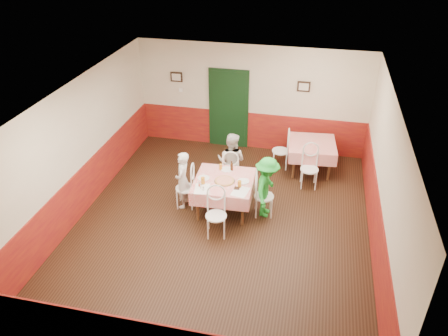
% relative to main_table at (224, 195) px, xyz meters
% --- Properties ---
extents(floor, '(7.00, 7.00, 0.00)m').
position_rel_main_table_xyz_m(floor, '(0.06, -0.49, -0.38)').
color(floor, black).
rests_on(floor, ground).
extents(ceiling, '(7.00, 7.00, 0.00)m').
position_rel_main_table_xyz_m(ceiling, '(0.06, -0.49, 2.42)').
color(ceiling, white).
rests_on(ceiling, back_wall).
extents(back_wall, '(6.00, 0.10, 2.80)m').
position_rel_main_table_xyz_m(back_wall, '(0.06, 3.01, 1.02)').
color(back_wall, beige).
rests_on(back_wall, ground).
extents(front_wall, '(6.00, 0.10, 2.80)m').
position_rel_main_table_xyz_m(front_wall, '(0.06, -3.99, 1.02)').
color(front_wall, beige).
rests_on(front_wall, ground).
extents(left_wall, '(0.10, 7.00, 2.80)m').
position_rel_main_table_xyz_m(left_wall, '(-2.94, -0.49, 1.02)').
color(left_wall, beige).
rests_on(left_wall, ground).
extents(right_wall, '(0.10, 7.00, 2.80)m').
position_rel_main_table_xyz_m(right_wall, '(3.06, -0.49, 1.02)').
color(right_wall, beige).
rests_on(right_wall, ground).
extents(wainscot_back, '(6.00, 0.03, 1.00)m').
position_rel_main_table_xyz_m(wainscot_back, '(0.06, 3.00, 0.12)').
color(wainscot_back, maroon).
rests_on(wainscot_back, ground).
extents(wainscot_left, '(0.03, 7.00, 1.00)m').
position_rel_main_table_xyz_m(wainscot_left, '(-2.92, -0.49, 0.12)').
color(wainscot_left, maroon).
rests_on(wainscot_left, ground).
extents(wainscot_right, '(0.03, 7.00, 1.00)m').
position_rel_main_table_xyz_m(wainscot_right, '(3.05, -0.49, 0.12)').
color(wainscot_right, maroon).
rests_on(wainscot_right, ground).
extents(door, '(0.96, 0.06, 2.10)m').
position_rel_main_table_xyz_m(door, '(-0.54, 2.96, 0.68)').
color(door, black).
rests_on(door, ground).
extents(picture_left, '(0.32, 0.03, 0.26)m').
position_rel_main_table_xyz_m(picture_left, '(-1.94, 2.96, 1.48)').
color(picture_left, black).
rests_on(picture_left, back_wall).
extents(picture_right, '(0.32, 0.03, 0.26)m').
position_rel_main_table_xyz_m(picture_right, '(1.36, 2.96, 1.48)').
color(picture_right, black).
rests_on(picture_right, back_wall).
extents(thermostat, '(0.10, 0.03, 0.10)m').
position_rel_main_table_xyz_m(thermostat, '(-1.84, 2.96, 1.12)').
color(thermostat, white).
rests_on(thermostat, back_wall).
extents(main_table, '(1.26, 1.26, 0.77)m').
position_rel_main_table_xyz_m(main_table, '(0.00, 0.00, 0.00)').
color(main_table, red).
rests_on(main_table, ground).
extents(second_table, '(1.22, 1.22, 0.77)m').
position_rel_main_table_xyz_m(second_table, '(1.73, 2.10, 0.00)').
color(second_table, red).
rests_on(second_table, ground).
extents(chair_left, '(0.46, 0.46, 0.90)m').
position_rel_main_table_xyz_m(chair_left, '(-0.85, -0.03, 0.08)').
color(chair_left, white).
rests_on(chair_left, ground).
extents(chair_right, '(0.49, 0.49, 0.90)m').
position_rel_main_table_xyz_m(chair_right, '(0.85, 0.03, 0.08)').
color(chair_right, white).
rests_on(chair_right, ground).
extents(chair_far, '(0.48, 0.48, 0.90)m').
position_rel_main_table_xyz_m(chair_far, '(-0.03, 0.85, 0.08)').
color(chair_far, white).
rests_on(chair_far, ground).
extents(chair_near, '(0.50, 0.50, 0.90)m').
position_rel_main_table_xyz_m(chair_near, '(0.03, -0.85, 0.08)').
color(chair_near, white).
rests_on(chair_near, ground).
extents(chair_second_a, '(0.46, 0.46, 0.90)m').
position_rel_main_table_xyz_m(chair_second_a, '(0.98, 2.10, 0.08)').
color(chair_second_a, white).
rests_on(chair_second_a, ground).
extents(chair_second_b, '(0.46, 0.46, 0.90)m').
position_rel_main_table_xyz_m(chair_second_b, '(1.73, 1.35, 0.08)').
color(chair_second_b, white).
rests_on(chair_second_b, ground).
extents(pizza, '(0.41, 0.41, 0.03)m').
position_rel_main_table_xyz_m(pizza, '(0.02, -0.05, 0.40)').
color(pizza, '#B74723').
rests_on(pizza, main_table).
extents(plate_left, '(0.26, 0.26, 0.01)m').
position_rel_main_table_xyz_m(plate_left, '(-0.43, -0.03, 0.39)').
color(plate_left, white).
rests_on(plate_left, main_table).
extents(plate_right, '(0.26, 0.26, 0.01)m').
position_rel_main_table_xyz_m(plate_right, '(0.40, 0.02, 0.39)').
color(plate_right, white).
rests_on(plate_right, main_table).
extents(plate_far, '(0.26, 0.26, 0.01)m').
position_rel_main_table_xyz_m(plate_far, '(-0.04, 0.42, 0.39)').
color(plate_far, white).
rests_on(plate_far, main_table).
extents(glass_a, '(0.08, 0.08, 0.15)m').
position_rel_main_table_xyz_m(glass_a, '(-0.39, -0.24, 0.46)').
color(glass_a, '#BF7219').
rests_on(glass_a, main_table).
extents(glass_b, '(0.08, 0.08, 0.14)m').
position_rel_main_table_xyz_m(glass_b, '(0.37, -0.19, 0.46)').
color(glass_b, '#BF7219').
rests_on(glass_b, main_table).
extents(glass_c, '(0.07, 0.07, 0.13)m').
position_rel_main_table_xyz_m(glass_c, '(-0.16, 0.40, 0.45)').
color(glass_c, '#BF7219').
rests_on(glass_c, main_table).
extents(beer_bottle, '(0.06, 0.06, 0.20)m').
position_rel_main_table_xyz_m(beer_bottle, '(0.08, 0.41, 0.49)').
color(beer_bottle, '#381C0A').
rests_on(beer_bottle, main_table).
extents(shaker_a, '(0.04, 0.04, 0.09)m').
position_rel_main_table_xyz_m(shaker_a, '(-0.39, -0.41, 0.43)').
color(shaker_a, silver).
rests_on(shaker_a, main_table).
extents(shaker_b, '(0.04, 0.04, 0.09)m').
position_rel_main_table_xyz_m(shaker_b, '(-0.32, -0.48, 0.43)').
color(shaker_b, silver).
rests_on(shaker_b, main_table).
extents(shaker_c, '(0.04, 0.04, 0.09)m').
position_rel_main_table_xyz_m(shaker_c, '(-0.44, -0.35, 0.43)').
color(shaker_c, '#B23319').
rests_on(shaker_c, main_table).
extents(menu_left, '(0.37, 0.45, 0.00)m').
position_rel_main_table_xyz_m(menu_left, '(-0.36, -0.42, 0.39)').
color(menu_left, white).
rests_on(menu_left, main_table).
extents(menu_right, '(0.36, 0.45, 0.00)m').
position_rel_main_table_xyz_m(menu_right, '(0.42, -0.35, 0.39)').
color(menu_right, white).
rests_on(menu_right, main_table).
extents(wallet, '(0.11, 0.09, 0.02)m').
position_rel_main_table_xyz_m(wallet, '(0.33, -0.27, 0.40)').
color(wallet, black).
rests_on(wallet, main_table).
extents(diner_left, '(0.34, 0.50, 1.30)m').
position_rel_main_table_xyz_m(diner_left, '(-0.90, -0.03, 0.28)').
color(diner_left, gray).
rests_on(diner_left, ground).
extents(diner_far, '(0.75, 0.62, 1.39)m').
position_rel_main_table_xyz_m(diner_far, '(-0.03, 0.90, 0.32)').
color(diner_far, gray).
rests_on(diner_far, ground).
extents(diner_right, '(0.58, 0.92, 1.36)m').
position_rel_main_table_xyz_m(diner_right, '(0.90, 0.03, 0.31)').
color(diner_right, gray).
rests_on(diner_right, ground).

